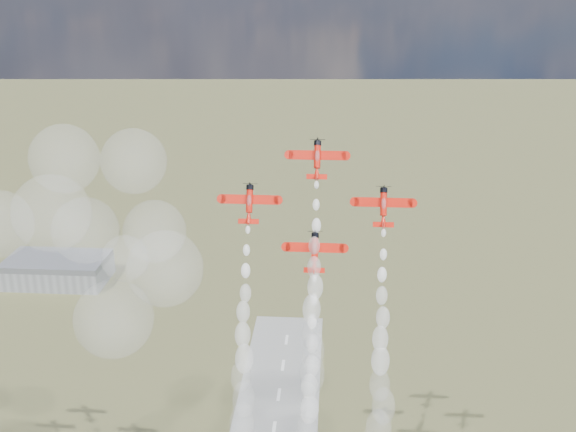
% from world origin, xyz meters
% --- Properties ---
extents(hangar, '(50.00, 28.00, 13.00)m').
position_xyz_m(hangar, '(-120.00, 180.00, 6.50)').
color(hangar, gray).
rests_on(hangar, ground).
extents(plane_lead, '(12.29, 6.35, 8.07)m').
position_xyz_m(plane_lead, '(14.76, 18.42, 110.13)').
color(plane_lead, red).
rests_on(plane_lead, ground).
extents(plane_left, '(12.29, 6.35, 8.07)m').
position_xyz_m(plane_left, '(0.42, 13.72, 101.26)').
color(plane_left, red).
rests_on(plane_left, ground).
extents(plane_right, '(12.29, 6.35, 8.07)m').
position_xyz_m(plane_right, '(29.09, 13.72, 101.26)').
color(plane_right, red).
rests_on(plane_right, ground).
extents(plane_slot, '(12.29, 6.35, 8.07)m').
position_xyz_m(plane_slot, '(14.76, 9.02, 92.40)').
color(plane_slot, red).
rests_on(plane_slot, ground).
extents(smoke_trail_lead, '(5.18, 21.48, 38.38)m').
position_xyz_m(smoke_trail_lead, '(14.81, 1.07, 77.15)').
color(smoke_trail_lead, white).
rests_on(smoke_trail_lead, plane_lead).
extents(smoke_trail_left, '(5.39, 22.15, 38.47)m').
position_xyz_m(smoke_trail_left, '(0.63, -3.85, 68.27)').
color(smoke_trail_left, white).
rests_on(smoke_trail_left, plane_left).
extents(smoke_trail_right, '(5.92, 22.54, 38.15)m').
position_xyz_m(smoke_trail_right, '(28.95, -4.06, 68.36)').
color(smoke_trail_right, white).
rests_on(smoke_trail_right, plane_right).
extents(drifted_smoke_cloud, '(66.55, 38.77, 59.43)m').
position_xyz_m(drifted_smoke_cloud, '(-41.91, 25.64, 87.32)').
color(drifted_smoke_cloud, white).
rests_on(drifted_smoke_cloud, ground).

